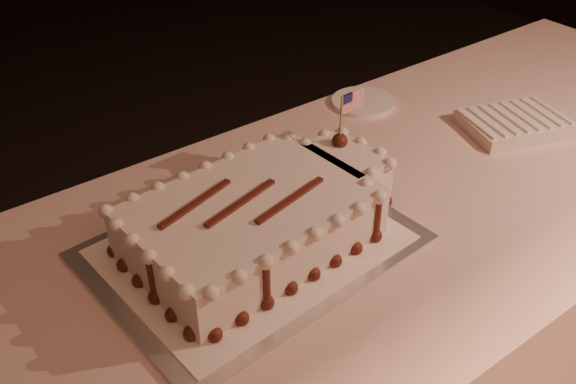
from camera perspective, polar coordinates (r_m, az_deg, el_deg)
banquet_table at (r=1.48m, az=4.22°, el=-13.66°), size 2.40×0.80×0.75m
cake_board at (r=1.14m, az=-3.22°, el=-4.84°), size 0.57×0.44×0.01m
doily at (r=1.14m, az=-3.23°, el=-4.64°), size 0.51×0.40×0.00m
sheet_cake at (r=1.12m, az=-2.17°, el=-2.10°), size 0.52×0.32×0.20m
napkin_stack at (r=1.57m, az=19.41°, el=5.78°), size 0.26×0.22×0.04m
side_plate at (r=1.61m, az=6.67°, el=7.93°), size 0.15×0.15×0.01m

